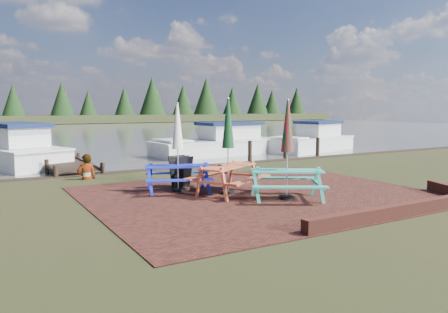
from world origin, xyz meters
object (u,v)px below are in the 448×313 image
picnic_table_blue (178,161)px  boat_jetty (8,152)px  boat_far (313,141)px  jetty (58,160)px  picnic_table_red (228,161)px  picnic_table_teal (287,165)px  person (86,154)px  chalkboard (181,172)px  boat_near (219,144)px

picnic_table_blue → boat_jetty: picnic_table_blue is taller
picnic_table_blue → boat_far: picnic_table_blue is taller
boat_far → jetty: bearing=71.7°
picnic_table_red → jetty: 10.21m
picnic_table_blue → picnic_table_teal: bearing=-29.9°
boat_jetty → person: bearing=-93.8°
chalkboard → boat_far: bearing=22.8°
picnic_table_red → picnic_table_blue: (-1.05, 0.98, -0.04)m
picnic_table_red → jetty: bearing=78.3°
chalkboard → boat_near: 10.91m
boat_jetty → boat_near: (10.23, -0.88, -0.04)m
picnic_table_red → jetty: size_ratio=0.29×
jetty → boat_near: bearing=3.7°
picnic_table_blue → jetty: bearing=121.3°
picnic_table_teal → picnic_table_red: picnic_table_red is taller
boat_jetty → boat_near: size_ratio=1.04×
chalkboard → boat_jetty: 10.49m
chalkboard → boat_near: size_ratio=0.13×
chalkboard → person: person is taller
picnic_table_red → person: picnic_table_red is taller
picnic_table_red → person: bearing=94.4°
picnic_table_blue → chalkboard: 0.68m
boat_jetty → boat_near: bearing=-23.9°
boat_near → person: bearing=120.5°
chalkboard → picnic_table_teal: bearing=-69.8°
picnic_table_red → boat_near: bearing=34.0°
boat_far → picnic_table_blue: bearing=107.3°
picnic_table_blue → boat_far: (12.48, 8.41, -0.49)m
picnic_table_blue → boat_far: size_ratio=0.38×
jetty → person: size_ratio=5.42×
person → chalkboard: bearing=128.4°
picnic_table_teal → picnic_table_blue: 3.09m
picnic_table_teal → boat_far: 15.06m
boat_jetty → boat_near: 10.27m
chalkboard → boat_near: boat_near is taller
picnic_table_red → person: 5.27m
picnic_table_teal → picnic_table_red: size_ratio=0.98×
jetty → person: person is taller
picnic_table_teal → boat_jetty: bearing=145.0°
boat_jetty → boat_far: size_ratio=1.16×
boat_jetty → person: 7.00m
boat_far → boat_jetty: bearing=66.8°
chalkboard → person: bearing=113.9°
person → boat_far: bearing=-156.7°
chalkboard → boat_jetty: (-3.88, 9.75, -0.06)m
picnic_table_teal → picnic_table_blue: picnic_table_teal is taller
picnic_table_blue → person: (-1.74, 3.49, -0.03)m
boat_jetty → boat_far: bearing=-25.5°
picnic_table_blue → boat_near: (6.66, 9.35, -0.49)m
picnic_table_teal → picnic_table_red: 1.67m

